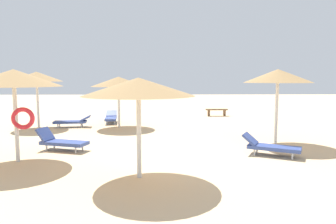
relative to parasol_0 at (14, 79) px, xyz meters
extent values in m
plane|color=#DBBA8C|center=(4.81, 0.24, -2.59)|extent=(80.00, 80.00, 0.00)
cylinder|color=silver|center=(0.00, 0.00, -1.36)|extent=(0.12, 0.12, 2.46)
cone|color=#9E7A4C|center=(0.00, 0.00, 0.03)|extent=(2.88, 2.88, 0.53)
torus|color=red|center=(0.22, 0.00, -1.22)|extent=(0.71, 0.21, 0.70)
cylinder|color=silver|center=(-2.05, 6.79, -1.32)|extent=(0.12, 0.12, 2.55)
cone|color=#9E7A4C|center=(-2.05, 6.79, 0.12)|extent=(2.68, 2.68, 0.51)
cylinder|color=silver|center=(9.14, 2.52, -1.32)|extent=(0.12, 0.12, 2.54)
cone|color=#9E7A4C|center=(9.14, 2.52, 0.11)|extent=(2.67, 2.67, 0.53)
cylinder|color=silver|center=(2.26, 6.78, -1.45)|extent=(0.12, 0.12, 2.28)
cone|color=#9E7A4C|center=(2.26, 6.78, -0.15)|extent=(2.91, 2.91, 0.52)
cylinder|color=silver|center=(3.93, -1.65, -1.46)|extent=(0.12, 0.12, 2.26)
cone|color=#9E7A4C|center=(3.93, -1.65, -0.20)|extent=(2.92, 2.92, 0.47)
cube|color=#33478C|center=(1.01, 1.43, -2.31)|extent=(1.81, 1.12, 0.12)
cube|color=#33478C|center=(0.24, 1.67, -2.03)|extent=(0.57, 0.73, 0.49)
cylinder|color=silver|center=(0.37, 1.40, -2.48)|extent=(0.06, 0.06, 0.22)
cylinder|color=silver|center=(0.50, 1.82, -2.48)|extent=(0.06, 0.06, 0.22)
cylinder|color=silver|center=(1.51, 1.04, -2.48)|extent=(0.06, 0.06, 0.22)
cylinder|color=silver|center=(1.64, 1.46, -2.48)|extent=(0.06, 0.06, 0.22)
cube|color=#33478C|center=(-0.38, 6.83, -2.31)|extent=(1.76, 0.84, 0.12)
cube|color=#33478C|center=(0.41, 6.93, -2.13)|extent=(0.60, 0.70, 0.31)
cylinder|color=silver|center=(0.19, 7.12, -2.48)|extent=(0.06, 0.06, 0.22)
cylinder|color=silver|center=(0.24, 6.68, -2.48)|extent=(0.06, 0.06, 0.22)
cylinder|color=silver|center=(-1.00, 6.98, -2.48)|extent=(0.06, 0.06, 0.22)
cylinder|color=silver|center=(-0.95, 6.54, -2.48)|extent=(0.06, 0.06, 0.22)
cube|color=#33478C|center=(8.32, 0.49, -2.31)|extent=(1.80, 1.36, 0.12)
cube|color=#33478C|center=(7.61, 0.87, -2.08)|extent=(0.73, 0.79, 0.40)
cylinder|color=silver|center=(7.69, 0.58, -2.48)|extent=(0.06, 0.06, 0.22)
cylinder|color=silver|center=(7.89, 0.97, -2.48)|extent=(0.06, 0.06, 0.22)
cylinder|color=silver|center=(8.75, 0.02, -2.48)|extent=(0.06, 0.06, 0.22)
cylinder|color=silver|center=(8.95, 0.41, -2.48)|extent=(0.06, 0.06, 0.22)
cube|color=#33478C|center=(1.57, 8.28, -2.31)|extent=(0.83, 1.76, 0.12)
cube|color=#33478C|center=(1.48, 9.07, -2.10)|extent=(0.69, 0.58, 0.36)
cylinder|color=silver|center=(1.28, 8.85, -2.48)|extent=(0.06, 0.06, 0.22)
cylinder|color=silver|center=(1.72, 8.90, -2.48)|extent=(0.06, 0.06, 0.22)
cylinder|color=silver|center=(1.42, 7.66, -2.48)|extent=(0.06, 0.06, 0.22)
cylinder|color=silver|center=(1.86, 7.71, -2.48)|extent=(0.06, 0.06, 0.22)
cube|color=brown|center=(8.41, 11.58, -2.14)|extent=(1.50, 0.41, 0.08)
cube|color=brown|center=(7.86, 11.59, -2.39)|extent=(0.12, 0.36, 0.41)
cube|color=brown|center=(8.96, 11.58, -2.39)|extent=(0.12, 0.36, 0.41)
camera|label=1|loc=(4.51, -9.46, 0.00)|focal=32.49mm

